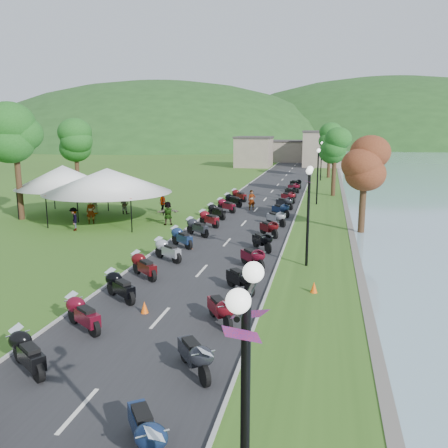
# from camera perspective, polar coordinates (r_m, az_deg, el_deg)

# --- Properties ---
(road) EXTENTS (7.00, 120.00, 0.02)m
(road) POSITION_cam_1_polar(r_m,az_deg,el_deg) (46.56, 4.96, 2.97)
(road) COLOR #28282A
(road) RESTS_ON ground
(hills_backdrop) EXTENTS (360.00, 120.00, 76.00)m
(hills_backdrop) POSITION_cam_1_polar(r_m,az_deg,el_deg) (205.86, 10.82, 9.49)
(hills_backdrop) COLOR #285621
(hills_backdrop) RESTS_ON ground
(far_building) EXTENTS (18.00, 16.00, 5.00)m
(far_building) POSITION_cam_1_polar(r_m,az_deg,el_deg) (91.11, 7.44, 8.72)
(far_building) COLOR gray
(far_building) RESTS_ON ground
(moto_row_left) EXTENTS (2.60, 44.12, 1.10)m
(moto_row_left) POSITION_cam_1_polar(r_m,az_deg,el_deg) (25.27, -6.92, -3.21)
(moto_row_left) COLOR #331411
(moto_row_left) RESTS_ON ground
(moto_row_right) EXTENTS (2.60, 48.68, 1.10)m
(moto_row_right) POSITION_cam_1_polar(r_m,az_deg,el_deg) (32.51, 5.79, 0.15)
(moto_row_right) COLOR #331411
(moto_row_right) RESTS_ON ground
(streetlamp_near) EXTENTS (1.40, 1.40, 5.00)m
(streetlamp_near) POSITION_cam_1_polar(r_m,az_deg,el_deg) (7.55, 2.53, -24.86)
(streetlamp_near) COLOR black
(streetlamp_near) RESTS_ON ground
(vendor_tent_main) EXTENTS (6.31, 6.31, 4.00)m
(vendor_tent_main) POSITION_cam_1_polar(r_m,az_deg,el_deg) (36.32, -13.76, 3.41)
(vendor_tent_main) COLOR white
(vendor_tent_main) RESTS_ON ground
(vendor_tent_side) EXTENTS (5.00, 5.00, 4.00)m
(vendor_tent_side) POSITION_cam_1_polar(r_m,az_deg,el_deg) (39.95, -18.67, 3.85)
(vendor_tent_side) COLOR white
(vendor_tent_side) RESTS_ON ground
(tree_park_left) EXTENTS (3.74, 3.74, 10.39)m
(tree_park_left) POSITION_cam_1_polar(r_m,az_deg,el_deg) (39.06, -23.73, 8.03)
(tree_park_left) COLOR #246C21
(tree_park_left) RESTS_ON ground
(tree_lakeside) EXTENTS (2.54, 2.54, 7.05)m
(tree_lakeside) POSITION_cam_1_polar(r_m,az_deg,el_deg) (32.69, 16.48, 5.08)
(tree_lakeside) COLOR #246C21
(tree_lakeside) RESTS_ON ground
(pedestrian_a) EXTENTS (0.81, 0.74, 1.81)m
(pedestrian_a) POSITION_cam_1_polar(r_m,az_deg,el_deg) (36.09, -15.64, 0.03)
(pedestrian_a) COLOR slate
(pedestrian_a) RESTS_ON ground
(pedestrian_b) EXTENTS (0.87, 0.59, 1.65)m
(pedestrian_b) POSITION_cam_1_polar(r_m,az_deg,el_deg) (39.51, -11.82, 1.20)
(pedestrian_b) COLOR slate
(pedestrian_b) RESTS_ON ground
(pedestrian_c) EXTENTS (0.91, 1.10, 1.60)m
(pedestrian_c) POSITION_cam_1_polar(r_m,az_deg,el_deg) (34.08, -17.52, -0.75)
(pedestrian_c) COLOR slate
(pedestrian_c) RESTS_ON ground
(traffic_cone_near) EXTENTS (0.31, 0.31, 0.48)m
(traffic_cone_near) POSITION_cam_1_polar(r_m,az_deg,el_deg) (18.56, -9.55, -9.86)
(traffic_cone_near) COLOR #F2590C
(traffic_cone_near) RESTS_ON ground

